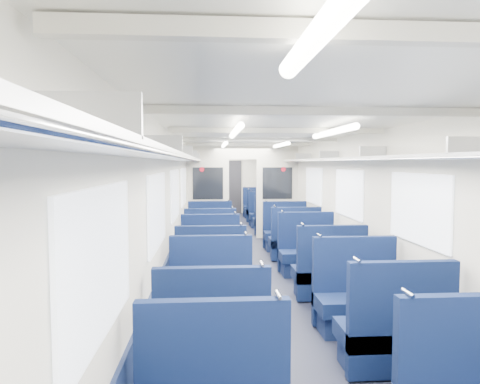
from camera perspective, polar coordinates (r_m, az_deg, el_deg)
name	(u,v)px	position (r m, az deg, el deg)	size (l,w,h in m)	color
floor	(258,273)	(7.62, 2.45, -10.65)	(2.80, 18.00, 0.01)	black
ceiling	(259,137)	(7.39, 2.50, 7.28)	(2.80, 18.00, 0.01)	silver
wall_left	(177,206)	(7.39, -8.39, -1.89)	(0.02, 18.00, 2.35)	beige
dado_left	(178,254)	(7.51, -8.21, -8.16)	(0.03, 17.90, 0.70)	#101B38
wall_right	(338,205)	(7.70, 12.88, -1.71)	(0.02, 18.00, 2.35)	beige
dado_right	(337,252)	(7.82, 12.68, -7.74)	(0.03, 17.90, 0.70)	#101B38
wall_far	(231,182)	(16.37, -1.15, 1.29)	(2.80, 0.02, 2.35)	beige
luggage_rack_left	(187,159)	(7.34, -6.99, 4.33)	(0.36, 17.40, 0.18)	#B2B5BA
luggage_rack_right	(328,159)	(7.61, 11.62, 4.26)	(0.36, 17.40, 0.18)	#B2B5BA
windows	(262,193)	(6.94, 2.91, -0.19)	(2.78, 15.60, 0.75)	white
ceiling_fittings	(261,140)	(7.13, 2.74, 6.91)	(2.70, 16.06, 0.11)	beige
end_door	(231,187)	(16.32, -1.14, 0.66)	(0.75, 0.06, 2.00)	black
bulkhead	(243,190)	(10.87, 0.36, 0.29)	(2.80, 0.10, 2.35)	beige
seat_8	(212,346)	(3.94, -3.71, -19.67)	(0.97, 0.54, 1.09)	#0E1C43
seat_9	(395,336)	(4.36, 19.79, -17.52)	(0.97, 0.54, 1.09)	#0E1C43
seat_10	(211,299)	(5.14, -3.82, -13.99)	(0.97, 0.54, 1.09)	#0E1C43
seat_11	(357,302)	(5.23, 15.27, -13.80)	(0.97, 0.54, 1.09)	#0E1C43
seat_12	(211,276)	(6.15, -3.88, -10.97)	(0.97, 0.54, 1.09)	#0E1C43
seat_13	(329,275)	(6.30, 11.69, -10.70)	(0.97, 0.54, 1.09)	#0E1C43
seat_14	(211,259)	(7.18, -3.92, -8.82)	(0.97, 0.54, 1.09)	#0E1C43
seat_15	(307,255)	(7.57, 8.88, -8.19)	(0.97, 0.54, 1.09)	#0E1C43
seat_16	(210,245)	(8.32, -3.95, -7.05)	(0.97, 0.54, 1.09)	#0E1C43
seat_17	(295,243)	(8.62, 7.23, -6.70)	(0.97, 0.54, 1.09)	#0E1C43
seat_18	(210,234)	(9.60, -3.98, -5.59)	(0.97, 0.54, 1.09)	#0E1C43
seat_19	(286,235)	(9.59, 6.04, -5.61)	(0.97, 0.54, 1.09)	#0E1C43
seat_20	(210,222)	(11.63, -4.01, -3.93)	(0.97, 0.54, 1.09)	#0E1C43
seat_21	(272,222)	(11.60, 4.24, -3.95)	(0.97, 0.54, 1.09)	#0E1C43
seat_22	(210,217)	(12.66, -4.02, -3.30)	(0.97, 0.54, 1.09)	#0E1C43
seat_23	(265,216)	(12.92, 3.37, -3.15)	(0.97, 0.54, 1.09)	#0E1C43
seat_24	(210,213)	(13.73, -4.03, -2.74)	(0.97, 0.54, 1.09)	#0E1C43
seat_25	(261,211)	(14.03, 2.77, -2.59)	(0.97, 0.54, 1.09)	#0E1C43
seat_26	(210,209)	(14.88, -4.04, -2.23)	(0.97, 0.54, 1.09)	#0E1C43
seat_27	(257,208)	(15.12, 2.27, -2.12)	(0.97, 0.54, 1.09)	#0E1C43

